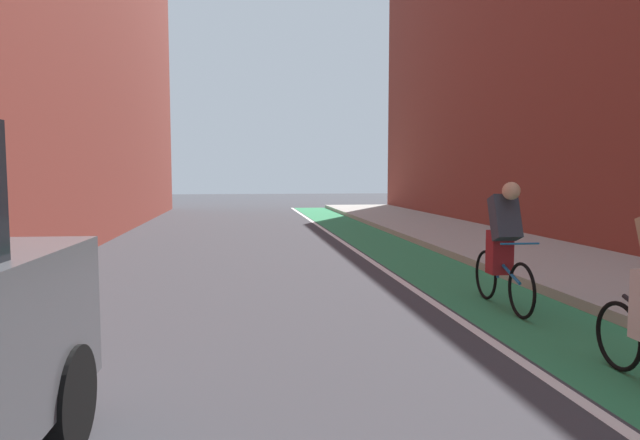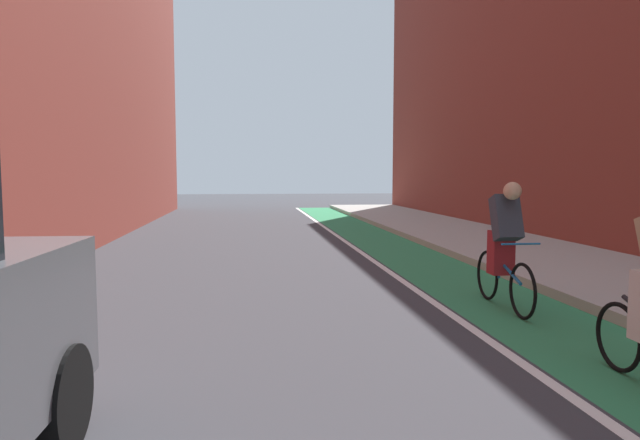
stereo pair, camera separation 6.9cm
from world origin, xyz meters
TOP-DOWN VIEW (x-y plane):
  - ground_plane at (0.00, 14.58)m, footprint 81.76×81.76m
  - bike_lane_paint at (2.85, 16.58)m, footprint 1.60×37.16m
  - lane_divider_stripe at (1.95, 16.58)m, footprint 0.12×37.16m
  - sidewalk_right at (5.30, 16.58)m, footprint 3.29×37.16m
  - cyclist_far at (2.72, 13.65)m, footprint 0.48×1.72m

SIDE VIEW (x-z plane):
  - ground_plane at x=0.00m, z-range 0.00..0.00m
  - bike_lane_paint at x=2.85m, z-range 0.00..0.00m
  - lane_divider_stripe at x=1.95m, z-range 0.00..0.00m
  - sidewalk_right at x=5.30m, z-range 0.00..0.14m
  - cyclist_far at x=2.72m, z-range 0.00..1.62m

